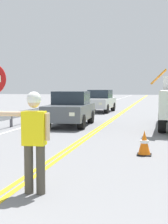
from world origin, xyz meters
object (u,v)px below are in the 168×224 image
object	(u,v)px
flagger_worker	(34,136)
oncoming_sedan_nearest	(70,109)
oncoming_sedan_second	(100,101)
traffic_cone_lead	(144,143)

from	to	relation	value
flagger_worker	oncoming_sedan_nearest	bearing A→B (deg)	102.11
oncoming_sedan_nearest	oncoming_sedan_second	xyz separation A→B (m)	(-0.17, 8.87, 0.00)
oncoming_sedan_nearest	oncoming_sedan_second	bearing A→B (deg)	91.13
flagger_worker	traffic_cone_lead	xyz separation A→B (m)	(1.77, 3.71, -0.71)
oncoming_sedan_nearest	traffic_cone_lead	size ratio (longest dim) A/B	5.98
oncoming_sedan_nearest	traffic_cone_lead	distance (m)	7.25
oncoming_sedan_second	traffic_cone_lead	size ratio (longest dim) A/B	5.97
flagger_worker	traffic_cone_lead	size ratio (longest dim) A/B	2.61
traffic_cone_lead	oncoming_sedan_nearest	bearing A→B (deg)	122.44
flagger_worker	oncoming_sedan_second	world-z (taller)	flagger_worker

